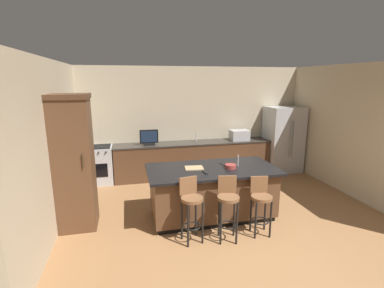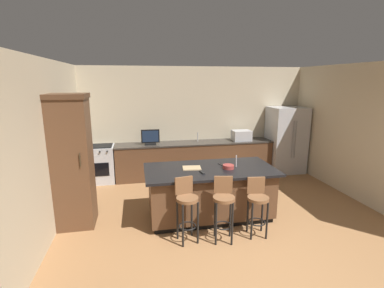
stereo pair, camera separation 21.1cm
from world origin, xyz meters
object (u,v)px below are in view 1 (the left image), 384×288
bar_stool_center (228,203)px  fruit_bowl (230,166)px  refrigerator (283,139)px  cabinet_tower (74,161)px  tv_monitor (149,138)px  cell_phone (223,164)px  range_oven (97,165)px  bar_stool_right (261,201)px  kitchen_island (212,192)px  tv_remote (205,172)px  bar_stool_left (191,204)px  cutting_board (194,168)px  microwave (239,135)px

bar_stool_center → fruit_bowl: (0.31, 0.74, 0.34)m
refrigerator → cabinet_tower: cabinet_tower is taller
tv_monitor → cell_phone: 2.39m
cabinet_tower → fruit_bowl: size_ratio=11.19×
range_oven → cabinet_tower: size_ratio=0.41×
cabinet_tower → bar_stool_right: size_ratio=2.40×
kitchen_island → cell_phone: 0.56m
bar_stool_right → tv_remote: size_ratio=5.57×
bar_stool_left → tv_remote: bearing=42.9°
bar_stool_left → fruit_bowl: bar_stool_left is taller
bar_stool_center → tv_monitor: bearing=119.0°
bar_stool_right → fruit_bowl: 0.84m
kitchen_island → bar_stool_left: size_ratio=2.30×
cell_phone → cutting_board: cutting_board is taller
bar_stool_right → cell_phone: bar_stool_right is taller
microwave → bar_stool_center: microwave is taller
bar_stool_left → bar_stool_right: 1.15m
tv_remote → cutting_board: size_ratio=0.52×
refrigerator → range_oven: (-4.93, 0.08, -0.43)m
microwave → bar_stool_right: size_ratio=0.51×
microwave → cell_phone: bearing=-119.5°
cabinet_tower → bar_stool_center: cabinet_tower is taller
range_oven → cell_phone: 3.29m
bar_stool_right → tv_monitor: bearing=123.8°
bar_stool_left → cutting_board: size_ratio=3.14×
kitchen_island → bar_stool_left: bar_stool_left is taller
tv_monitor → microwave: bearing=1.2°
kitchen_island → tv_monitor: (-0.95, 2.23, 0.61)m
bar_stool_left → tv_remote: (0.36, 0.51, 0.32)m
kitchen_island → refrigerator: 3.52m
bar_stool_left → cell_phone: 1.26m
tv_remote → cutting_board: 0.30m
tv_monitor → bar_stool_center: bearing=-72.6°
bar_stool_left → bar_stool_right: size_ratio=1.07×
cutting_board → fruit_bowl: bearing=-11.6°
tv_monitor → bar_stool_right: tv_monitor is taller
cell_phone → tv_remote: (-0.46, -0.39, 0.01)m
range_oven → microwave: size_ratio=1.93×
microwave → cutting_board: (-1.78, -2.22, -0.10)m
cabinet_tower → bar_stool_left: size_ratio=2.23×
cabinet_tower → cutting_board: 2.04m
kitchen_island → fruit_bowl: (0.32, -0.07, 0.49)m
tv_remote → range_oven: bearing=120.1°
kitchen_island → tv_monitor: bearing=113.0°
tv_remote → microwave: bearing=47.5°
microwave → cutting_board: microwave is taller
range_oven → kitchen_island: bearing=-45.8°
cabinet_tower → fruit_bowl: bearing=-4.9°
refrigerator → cell_phone: bearing=-140.4°
range_oven → cabinet_tower: cabinet_tower is taller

